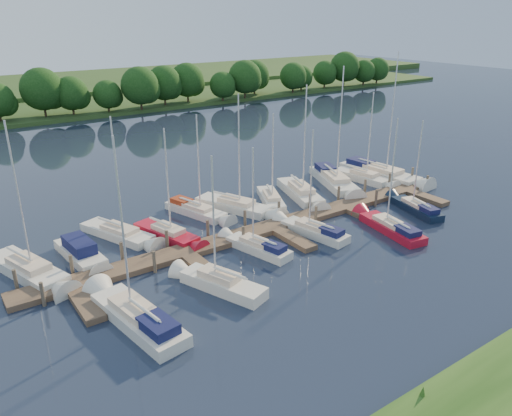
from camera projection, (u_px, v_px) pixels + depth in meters
ground at (340, 268)px, 34.53m from camera, size 260.00×260.00×0.00m
dock at (277, 230)px, 40.03m from camera, size 40.00×6.00×0.40m
mooring_pilings at (268, 221)px, 40.74m from camera, size 38.24×2.84×2.00m
far_shore at (55, 105)px, 91.66m from camera, size 180.00×30.00×0.60m
distant_hill at (25, 87)px, 110.59m from camera, size 220.00×40.00×1.40m
treeline at (73, 93)px, 80.19m from camera, size 146.77×9.83×8.27m
sailboat_n_0 at (31, 273)px, 33.32m from camera, size 4.16×8.62×11.02m
motorboat at (82, 255)px, 35.57m from camera, size 2.32×6.50×1.87m
sailboat_n_2 at (121, 235)px, 38.96m from camera, size 4.15×7.80×9.94m
sailboat_n_3 at (169, 236)px, 38.78m from camera, size 3.19×7.15×9.17m
sailboat_n_4 at (198, 212)px, 43.35m from camera, size 3.36×7.22×9.16m
sailboat_n_5 at (237, 207)px, 44.34m from camera, size 4.62×8.25×10.68m
sailboat_n_6 at (272, 201)px, 45.91m from camera, size 3.88×6.64×8.70m
sailboat_n_7 at (301, 195)px, 47.35m from camera, size 4.05×8.59×11.06m
sailboat_n_8 at (335, 182)px, 50.77m from camera, size 5.04×9.61×12.26m
sailboat_n_9 at (364, 179)px, 51.94m from camera, size 2.55×7.49×9.59m
sailboat_n_10 at (382, 174)px, 53.08m from camera, size 3.39×10.71×13.39m
sailboat_s_0 at (136, 318)px, 28.34m from camera, size 3.17×8.88×11.25m
sailboat_s_1 at (219, 285)px, 31.82m from camera, size 3.64×6.93×9.24m
sailboat_s_2 at (257, 247)px, 36.79m from camera, size 2.73×6.34×8.16m
sailboat_s_3 at (313, 231)px, 39.52m from camera, size 2.70×6.86×8.74m
sailboat_s_4 at (390, 227)px, 40.19m from camera, size 2.73×7.48×9.42m
sailboat_s_5 at (415, 208)px, 44.15m from camera, size 2.79×6.57×8.36m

